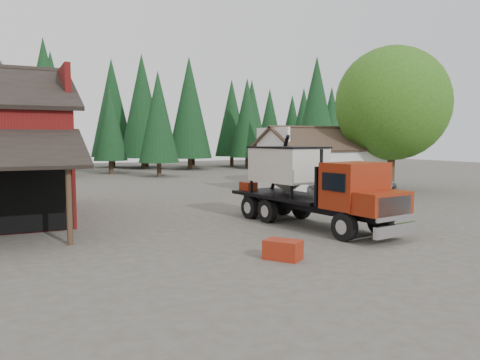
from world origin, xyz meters
name	(u,v)px	position (x,y,z in m)	size (l,w,h in m)	color
ground	(240,241)	(0.00, 0.00, 0.00)	(120.00, 120.00, 0.00)	#4A453A
farmhouse	(319,167)	(13.00, 13.00, 1.67)	(8.60, 6.42, 4.65)	silver
deciduous_tree	(393,108)	(17.01, 9.97, 5.91)	(8.00, 8.00, 10.20)	#382619
conifer_backdrop	(79,171)	(0.00, 42.00, 0.00)	(76.00, 16.00, 16.00)	black
near_pine_b	(158,117)	(6.00, 30.00, 5.89)	(3.96, 3.96, 10.40)	#382619
near_pine_c	(316,109)	(22.00, 26.00, 6.89)	(4.84, 4.84, 12.40)	#382619
near_pine_d	(45,101)	(-4.00, 34.00, 7.39)	(5.28, 5.28, 13.40)	#382619
feed_truck	(311,183)	(4.00, 1.30, 1.83)	(3.46, 8.88, 3.90)	black
silver_car	(356,187)	(10.72, 6.31, 0.92)	(3.06, 6.63, 1.84)	#A4A6AC
equip_box	(283,250)	(0.03, -2.90, 0.30)	(0.70, 1.10, 0.60)	maroon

